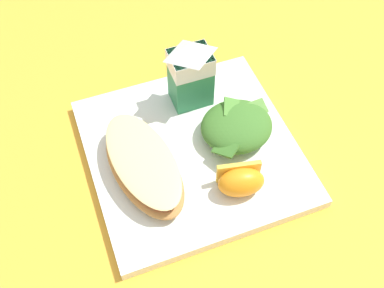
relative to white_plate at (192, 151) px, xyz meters
The scene contains 6 objects.
ground 0.01m from the white_plate, ahead, with size 3.00×3.00×0.00m, color gold.
white_plate is the anchor object (origin of this frame).
cheesy_pizza_bread 0.08m from the white_plate, 168.63° to the right, with size 0.10×0.18×0.04m.
green_salad_pile 0.07m from the white_plate, ahead, with size 0.10×0.10×0.04m.
milk_carton 0.11m from the white_plate, 70.81° to the left, with size 0.06×0.04×0.11m.
orange_wedge_front 0.09m from the white_plate, 66.68° to the right, with size 0.07×0.05×0.04m.
Camera 1 is at (-0.13, -0.34, 0.54)m, focal length 43.25 mm.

